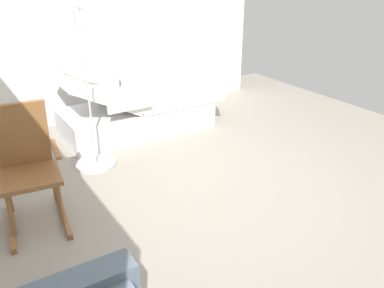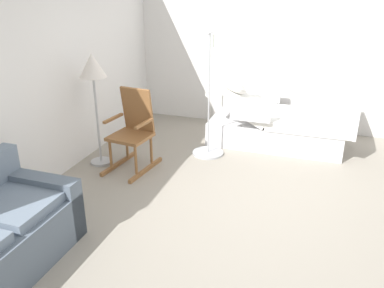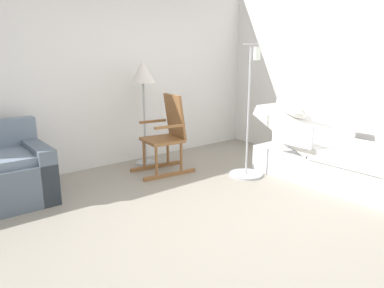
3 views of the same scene
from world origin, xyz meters
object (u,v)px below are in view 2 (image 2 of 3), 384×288
at_px(rocking_chair, 133,131).
at_px(iv_pole, 208,137).
at_px(hospital_bed, 276,125).
at_px(floor_lamp, 93,73).

height_order(rocking_chair, iv_pole, iv_pole).
bearing_deg(iv_pole, rocking_chair, 131.18).
bearing_deg(hospital_bed, floor_lamp, 123.70).
relative_size(rocking_chair, floor_lamp, 0.71).
relative_size(hospital_bed, floor_lamp, 1.40).
xyz_separation_m(rocking_chair, floor_lamp, (-0.05, 0.49, 0.72)).
distance_m(hospital_bed, rocking_chair, 2.18).
height_order(floor_lamp, iv_pole, iv_pole).
xyz_separation_m(floor_lamp, iv_pole, (0.75, -1.30, -0.98)).
relative_size(rocking_chair, iv_pole, 0.62).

